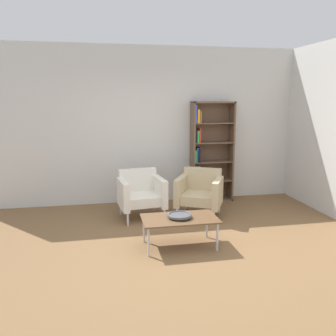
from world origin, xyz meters
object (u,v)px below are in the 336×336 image
(coffee_table_low, at_px, (180,220))
(armchair_spare_guest, at_px, (200,192))
(decorative_bowl, at_px, (180,215))
(armchair_corner_red, at_px, (141,193))
(bookshelf_tall, at_px, (208,153))

(coffee_table_low, height_order, armchair_spare_guest, armchair_spare_guest)
(decorative_bowl, distance_m, armchair_corner_red, 1.35)
(bookshelf_tall, distance_m, armchair_corner_red, 1.66)
(armchair_corner_red, xyz_separation_m, armchair_spare_guest, (0.98, -0.12, 0.00))
(decorative_bowl, height_order, armchair_spare_guest, armchair_spare_guest)
(coffee_table_low, height_order, decorative_bowl, decorative_bowl)
(bookshelf_tall, height_order, coffee_table_low, bookshelf_tall)
(armchair_corner_red, bearing_deg, armchair_spare_guest, -14.21)
(decorative_bowl, relative_size, armchair_corner_red, 0.40)
(decorative_bowl, bearing_deg, armchair_spare_guest, 62.43)
(bookshelf_tall, relative_size, armchair_corner_red, 2.40)
(decorative_bowl, xyz_separation_m, armchair_corner_red, (-0.37, 1.30, -0.02))
(decorative_bowl, xyz_separation_m, armchair_spare_guest, (0.62, 1.18, -0.02))
(bookshelf_tall, xyz_separation_m, decorative_bowl, (-1.03, -2.05, -0.50))
(bookshelf_tall, relative_size, decorative_bowl, 5.94)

